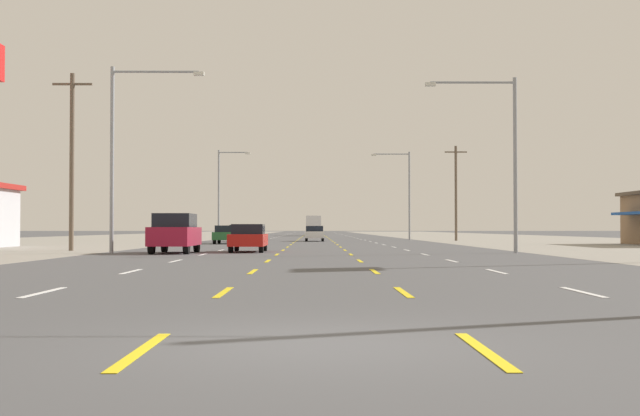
% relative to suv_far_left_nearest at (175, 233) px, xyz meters
% --- Properties ---
extents(ground_plane, '(572.00, 572.00, 0.00)m').
position_rel_suv_far_left_nearest_xyz_m(ground_plane, '(6.96, 34.13, -1.03)').
color(ground_plane, '#4C4C4F').
extents(lot_apron_left, '(28.00, 440.00, 0.01)m').
position_rel_suv_far_left_nearest_xyz_m(lot_apron_left, '(-17.79, 34.13, -1.02)').
color(lot_apron_left, gray).
rests_on(lot_apron_left, ground).
extents(lot_apron_right, '(28.00, 440.00, 0.01)m').
position_rel_suv_far_left_nearest_xyz_m(lot_apron_right, '(31.71, 34.13, -1.02)').
color(lot_apron_right, gray).
rests_on(lot_apron_right, ground).
extents(lane_markings, '(10.64, 227.60, 0.01)m').
position_rel_suv_far_left_nearest_xyz_m(lane_markings, '(6.96, 72.63, -1.02)').
color(lane_markings, white).
rests_on(lane_markings, ground).
extents(suv_far_left_nearest, '(1.98, 4.90, 1.98)m').
position_rel_suv_far_left_nearest_xyz_m(suv_far_left_nearest, '(0.00, 0.00, 0.00)').
color(suv_far_left_nearest, maroon).
rests_on(suv_far_left_nearest, ground).
extents(sedan_inner_left_near, '(1.80, 4.50, 1.46)m').
position_rel_suv_far_left_nearest_xyz_m(sedan_inner_left_near, '(3.51, 2.04, -0.27)').
color(sedan_inner_left_near, red).
rests_on(sedan_inner_left_near, ground).
extents(sedan_far_left_mid, '(1.80, 4.50, 1.46)m').
position_rel_suv_far_left_nearest_xyz_m(sedan_far_left_mid, '(-0.06, 24.32, -0.27)').
color(sedan_far_left_mid, '#235B2D').
rests_on(sedan_far_left_mid, ground).
extents(hatchback_far_left_midfar, '(1.72, 3.90, 1.54)m').
position_rel_suv_far_left_nearest_xyz_m(hatchback_far_left_midfar, '(0.11, 33.42, -0.24)').
color(hatchback_far_left_midfar, navy).
rests_on(hatchback_far_left_midfar, ground).
extents(sedan_center_turn_far, '(1.80, 4.50, 1.46)m').
position_rel_suv_far_left_nearest_xyz_m(sedan_center_turn_far, '(7.01, 36.64, -0.27)').
color(sedan_center_turn_far, white).
rests_on(sedan_center_turn_far, ground).
extents(box_truck_center_turn_farther, '(2.40, 7.20, 3.23)m').
position_rel_suv_far_left_nearest_xyz_m(box_truck_center_turn_farther, '(6.87, 91.36, 0.81)').
color(box_truck_center_turn_farther, '#B28C33').
rests_on(box_truck_center_turn_farther, ground).
extents(streetlight_left_row_0, '(4.71, 0.26, 9.38)m').
position_rel_suv_far_left_nearest_xyz_m(streetlight_left_row_0, '(-2.66, 0.01, 4.50)').
color(streetlight_left_row_0, gray).
rests_on(streetlight_left_row_0, ground).
extents(streetlight_right_row_0, '(4.63, 0.26, 8.86)m').
position_rel_suv_far_left_nearest_xyz_m(streetlight_right_row_0, '(16.58, 0.01, 4.21)').
color(streetlight_right_row_0, gray).
rests_on(streetlight_right_row_0, ground).
extents(streetlight_left_row_1, '(3.44, 0.26, 9.56)m').
position_rel_suv_far_left_nearest_xyz_m(streetlight_left_row_1, '(-2.87, 45.46, 4.44)').
color(streetlight_left_row_1, gray).
rests_on(streetlight_left_row_1, ground).
extents(streetlight_right_row_1, '(4.16, 0.26, 9.40)m').
position_rel_suv_far_left_nearest_xyz_m(streetlight_right_row_1, '(16.68, 45.46, 4.44)').
color(streetlight_right_row_1, gray).
rests_on(streetlight_right_row_1, ground).
extents(utility_pole_left_row_0, '(2.20, 0.26, 9.85)m').
position_rel_suv_far_left_nearest_xyz_m(utility_pole_left_row_0, '(-6.47, 4.26, 4.10)').
color(utility_pole_left_row_0, brown).
rests_on(utility_pole_left_row_0, ground).
extents(utility_pole_right_row_1, '(2.20, 0.26, 9.40)m').
position_rel_suv_far_left_nearest_xyz_m(utility_pole_right_row_1, '(21.03, 39.50, 3.87)').
color(utility_pole_right_row_1, brown).
rests_on(utility_pole_right_row_1, ground).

